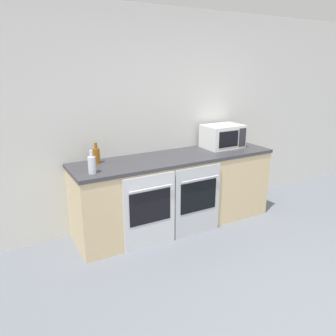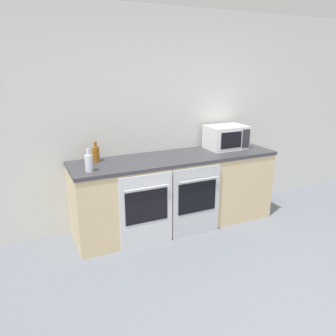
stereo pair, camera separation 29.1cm
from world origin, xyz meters
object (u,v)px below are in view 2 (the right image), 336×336
(oven_left, at_px, (146,211))
(bottle_amber, at_px, (96,154))
(oven_right, at_px, (196,201))
(bottle_clear, at_px, (89,163))
(microwave, at_px, (226,137))

(oven_left, relative_size, bottle_amber, 3.61)
(oven_right, xyz_separation_m, bottle_clear, (-1.17, 0.18, 0.57))
(bottle_clear, bearing_deg, oven_left, -18.25)
(microwave, bearing_deg, bottle_clear, -172.28)
(oven_left, relative_size, oven_right, 1.00)
(oven_right, relative_size, microwave, 1.68)
(microwave, height_order, bottle_amber, microwave)
(oven_left, relative_size, bottle_clear, 3.50)
(bottle_clear, bearing_deg, microwave, 7.72)
(bottle_amber, bearing_deg, oven_right, -26.75)
(oven_left, bearing_deg, oven_right, 0.00)
(oven_left, distance_m, microwave, 1.49)
(microwave, height_order, bottle_clear, microwave)
(bottle_amber, bearing_deg, oven_left, -52.37)
(oven_left, bearing_deg, microwave, 18.41)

